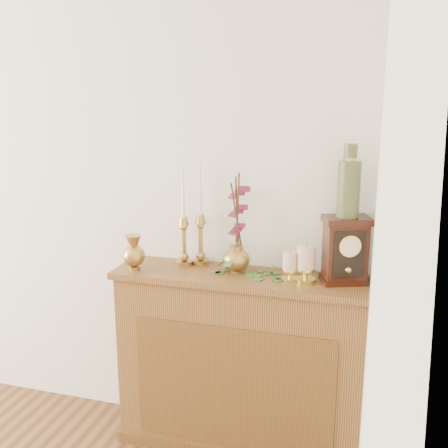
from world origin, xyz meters
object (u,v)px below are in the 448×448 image
(candlestick_center, at_px, (200,231))
(ginger_jar, at_px, (238,226))
(candlestick_left, at_px, (184,233))
(ceramic_vase, at_px, (349,185))
(mantel_clock, at_px, (345,250))
(bud_vase, at_px, (134,253))

(candlestick_center, height_order, ginger_jar, candlestick_center)
(candlestick_left, height_order, ceramic_vase, ceramic_vase)
(candlestick_left, distance_m, ginger_jar, 0.28)
(candlestick_center, distance_m, ginger_jar, 0.21)
(candlestick_center, relative_size, mantel_clock, 1.72)
(candlestick_left, bearing_deg, bud_vase, -143.90)
(ceramic_vase, bearing_deg, ginger_jar, 176.40)
(bud_vase, xyz_separation_m, mantel_clock, (0.99, 0.12, 0.06))
(candlestick_center, height_order, bud_vase, candlestick_center)
(candlestick_left, bearing_deg, ceramic_vase, -2.16)
(candlestick_center, distance_m, bud_vase, 0.35)
(candlestick_left, height_order, ginger_jar, candlestick_left)
(candlestick_left, bearing_deg, candlestick_center, 23.74)
(mantel_clock, bearing_deg, bud_vase, 166.71)
(candlestick_left, distance_m, candlestick_center, 0.08)
(candlestick_center, height_order, mantel_clock, candlestick_center)
(candlestick_center, distance_m, mantel_clock, 0.72)
(ginger_jar, relative_size, mantel_clock, 1.61)
(candlestick_left, xyz_separation_m, candlestick_center, (0.08, 0.03, 0.01))
(mantel_clock, bearing_deg, candlestick_left, 157.68)
(candlestick_left, distance_m, ceramic_vase, 0.84)
(bud_vase, xyz_separation_m, ginger_jar, (0.48, 0.15, 0.13))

